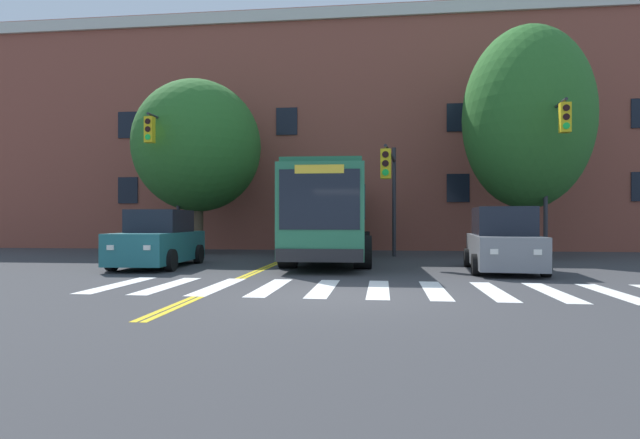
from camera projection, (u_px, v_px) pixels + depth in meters
ground_plane at (341, 296)px, 10.05m from camera, size 120.00×120.00×0.00m
crosswalk at (378, 289)px, 10.97m from camera, size 12.65×3.18×0.01m
lane_line_yellow_inner at (305, 250)px, 25.29m from camera, size 0.12×36.00×0.01m
lane_line_yellow_outer at (308, 250)px, 25.27m from camera, size 0.12×36.00×0.01m
city_bus at (332, 213)px, 19.06m from camera, size 3.08×11.06×3.31m
car_teal_near_lane at (159, 241)px, 16.28m from camera, size 2.21×4.54×1.86m
car_grey_far_lane at (503, 242)px, 14.80m from camera, size 2.30×4.34×1.91m
traffic_light_near_corner at (553, 153)px, 18.18m from camera, size 0.43×2.74×5.94m
traffic_light_far_corner at (167, 161)px, 20.67m from camera, size 0.36×2.78×5.94m
traffic_light_overhead at (391, 180)px, 18.99m from camera, size 0.69×4.57×4.58m
street_tree_curbside_large at (527, 118)px, 20.34m from camera, size 6.89×6.96×9.44m
street_tree_curbside_small at (198, 146)px, 22.59m from camera, size 6.73×7.06×7.86m
building_facade at (301, 143)px, 30.42m from camera, size 43.05×9.72×12.49m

